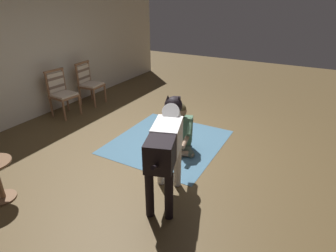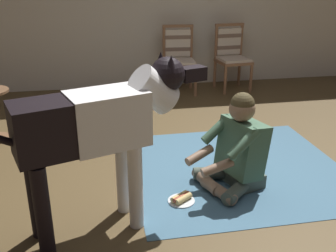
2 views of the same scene
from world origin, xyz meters
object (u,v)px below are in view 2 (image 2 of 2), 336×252
at_px(dining_chair_right_of_pair, 231,54).
at_px(large_dog, 100,125).
at_px(hot_dog_on_plate, 181,199).
at_px(dining_chair_left_of_pair, 179,56).
at_px(person_sitting_on_floor, 237,150).

distance_m(dining_chair_right_of_pair, large_dog, 3.86).
relative_size(dining_chair_right_of_pair, large_dog, 0.67).
distance_m(dining_chair_right_of_pair, hot_dog_on_plate, 3.43).
xyz_separation_m(dining_chair_left_of_pair, large_dog, (-1.23, -3.26, 0.23)).
relative_size(person_sitting_on_floor, large_dog, 0.56).
relative_size(dining_chair_left_of_pair, dining_chair_right_of_pair, 1.00).
height_order(large_dog, hot_dog_on_plate, large_dog).
bearing_deg(dining_chair_left_of_pair, dining_chair_right_of_pair, -0.01).
relative_size(dining_chair_right_of_pair, person_sitting_on_floor, 1.19).
height_order(person_sitting_on_floor, hot_dog_on_plate, person_sitting_on_floor).
bearing_deg(large_dog, dining_chair_right_of_pair, 57.80).
distance_m(person_sitting_on_floor, large_dog, 1.24).
bearing_deg(person_sitting_on_floor, dining_chair_right_of_pair, 71.78).
height_order(dining_chair_left_of_pair, large_dog, large_dog).
distance_m(large_dog, hot_dog_on_plate, 0.98).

